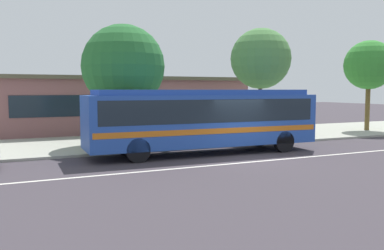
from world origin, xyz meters
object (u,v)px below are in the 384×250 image
at_px(transit_bus, 204,117).
at_px(bus_stop_sign, 264,113).
at_px(street_tree_mid_block, 261,59).
at_px(street_tree_far_end, 369,65).
at_px(pedestrian_waiting_near_sign, 172,127).
at_px(street_tree_near_stop, 123,66).

distance_m(transit_bus, bus_stop_sign, 4.93).
bearing_deg(street_tree_mid_block, transit_bus, -144.76).
bearing_deg(street_tree_far_end, street_tree_mid_block, 178.65).
bearing_deg(street_tree_far_end, transit_bus, -164.89).
bearing_deg(pedestrian_waiting_near_sign, street_tree_near_stop, 132.20).
relative_size(pedestrian_waiting_near_sign, bus_stop_sign, 0.69).
bearing_deg(street_tree_mid_block, street_tree_near_stop, -177.94).
distance_m(pedestrian_waiting_near_sign, bus_stop_sign, 5.44).
distance_m(transit_bus, street_tree_near_stop, 5.30).
xyz_separation_m(transit_bus, street_tree_near_stop, (-2.67, 3.89, 2.41)).
relative_size(bus_stop_sign, street_tree_near_stop, 0.39).
bearing_deg(street_tree_near_stop, bus_stop_sign, -15.99).
xyz_separation_m(pedestrian_waiting_near_sign, bus_stop_sign, (5.41, -0.05, 0.56)).
distance_m(bus_stop_sign, street_tree_mid_block, 4.17).
relative_size(transit_bus, street_tree_mid_block, 1.66).
bearing_deg(street_tree_near_stop, street_tree_mid_block, 2.06).
relative_size(transit_bus, bus_stop_sign, 4.53).
relative_size(street_tree_mid_block, street_tree_far_end, 1.05).
bearing_deg(street_tree_near_stop, transit_bus, -55.55).
distance_m(pedestrian_waiting_near_sign, street_tree_near_stop, 4.08).
xyz_separation_m(pedestrian_waiting_near_sign, street_tree_far_end, (15.59, 2.13, 3.52)).
bearing_deg(street_tree_far_end, pedestrian_waiting_near_sign, -172.22).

